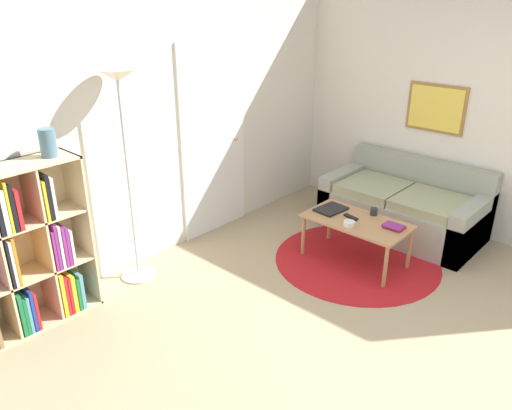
{
  "coord_description": "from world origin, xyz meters",
  "views": [
    {
      "loc": [
        -2.83,
        -0.97,
        2.44
      ],
      "look_at": [
        -0.12,
        1.5,
        0.85
      ],
      "focal_mm": 35.0,
      "sensor_mm": 36.0,
      "label": 1
    }
  ],
  "objects_px": {
    "coffee_table": "(357,224)",
    "vase_on_shelf": "(48,143)",
    "floor_lamp": "(121,108)",
    "couch": "(405,207)",
    "bookshelf": "(14,257)",
    "laptop": "(331,209)",
    "bowl": "(349,224)",
    "cup": "(374,212)"
  },
  "relations": [
    {
      "from": "bookshelf",
      "to": "vase_on_shelf",
      "type": "bearing_deg",
      "value": 0.19
    },
    {
      "from": "floor_lamp",
      "to": "couch",
      "type": "bearing_deg",
      "value": -27.78
    },
    {
      "from": "couch",
      "to": "laptop",
      "type": "xyz_separation_m",
      "value": [
        -0.94,
        0.34,
        0.18
      ]
    },
    {
      "from": "bookshelf",
      "to": "couch",
      "type": "distance_m",
      "value": 3.85
    },
    {
      "from": "bookshelf",
      "to": "laptop",
      "type": "xyz_separation_m",
      "value": [
        2.64,
        -1.03,
        -0.17
      ]
    },
    {
      "from": "coffee_table",
      "to": "vase_on_shelf",
      "type": "relative_size",
      "value": 4.63
    },
    {
      "from": "couch",
      "to": "cup",
      "type": "bearing_deg",
      "value": -177.59
    },
    {
      "from": "floor_lamp",
      "to": "vase_on_shelf",
      "type": "bearing_deg",
      "value": 177.39
    },
    {
      "from": "couch",
      "to": "cup",
      "type": "relative_size",
      "value": 22.66
    },
    {
      "from": "laptop",
      "to": "couch",
      "type": "bearing_deg",
      "value": -19.92
    },
    {
      "from": "floor_lamp",
      "to": "vase_on_shelf",
      "type": "relative_size",
      "value": 8.82
    },
    {
      "from": "bookshelf",
      "to": "laptop",
      "type": "distance_m",
      "value": 2.84
    },
    {
      "from": "couch",
      "to": "bookshelf",
      "type": "bearing_deg",
      "value": 159.05
    },
    {
      "from": "coffee_table",
      "to": "bowl",
      "type": "xyz_separation_m",
      "value": [
        -0.16,
        -0.01,
        0.07
      ]
    },
    {
      "from": "vase_on_shelf",
      "to": "couch",
      "type": "bearing_deg",
      "value": -23.37
    },
    {
      "from": "laptop",
      "to": "bowl",
      "type": "height_order",
      "value": "bowl"
    },
    {
      "from": "couch",
      "to": "vase_on_shelf",
      "type": "height_order",
      "value": "vase_on_shelf"
    },
    {
      "from": "bowl",
      "to": "bookshelf",
      "type": "bearing_deg",
      "value": 150.95
    },
    {
      "from": "cup",
      "to": "couch",
      "type": "bearing_deg",
      "value": 2.41
    },
    {
      "from": "coffee_table",
      "to": "floor_lamp",
      "type": "bearing_deg",
      "value": 140.2
    },
    {
      "from": "bookshelf",
      "to": "couch",
      "type": "height_order",
      "value": "bookshelf"
    },
    {
      "from": "coffee_table",
      "to": "bowl",
      "type": "height_order",
      "value": "bowl"
    },
    {
      "from": "couch",
      "to": "coffee_table",
      "type": "xyz_separation_m",
      "value": [
        -0.96,
        0.02,
        0.12
      ]
    },
    {
      "from": "coffee_table",
      "to": "vase_on_shelf",
      "type": "height_order",
      "value": "vase_on_shelf"
    },
    {
      "from": "bowl",
      "to": "vase_on_shelf",
      "type": "bearing_deg",
      "value": 146.35
    },
    {
      "from": "coffee_table",
      "to": "vase_on_shelf",
      "type": "distance_m",
      "value": 2.78
    },
    {
      "from": "bowl",
      "to": "vase_on_shelf",
      "type": "relative_size",
      "value": 0.49
    },
    {
      "from": "bookshelf",
      "to": "couch",
      "type": "relative_size",
      "value": 0.8
    },
    {
      "from": "bowl",
      "to": "couch",
      "type": "bearing_deg",
      "value": -0.44
    },
    {
      "from": "floor_lamp",
      "to": "couch",
      "type": "relative_size",
      "value": 1.15
    },
    {
      "from": "bowl",
      "to": "coffee_table",
      "type": "bearing_deg",
      "value": 5.09
    },
    {
      "from": "laptop",
      "to": "vase_on_shelf",
      "type": "bearing_deg",
      "value": 155.24
    },
    {
      "from": "bowl",
      "to": "vase_on_shelf",
      "type": "xyz_separation_m",
      "value": [
        -2.05,
        1.36,
        0.94
      ]
    },
    {
      "from": "floor_lamp",
      "to": "bookshelf",
      "type": "bearing_deg",
      "value": 178.49
    },
    {
      "from": "vase_on_shelf",
      "to": "cup",
      "type": "bearing_deg",
      "value": -30.11
    },
    {
      "from": "bookshelf",
      "to": "laptop",
      "type": "height_order",
      "value": "bookshelf"
    },
    {
      "from": "couch",
      "to": "bowl",
      "type": "distance_m",
      "value": 1.14
    },
    {
      "from": "cup",
      "to": "vase_on_shelf",
      "type": "relative_size",
      "value": 0.34
    },
    {
      "from": "bookshelf",
      "to": "vase_on_shelf",
      "type": "relative_size",
      "value": 6.12
    },
    {
      "from": "couch",
      "to": "coffee_table",
      "type": "bearing_deg",
      "value": 178.64
    },
    {
      "from": "coffee_table",
      "to": "laptop",
      "type": "height_order",
      "value": "laptop"
    },
    {
      "from": "coffee_table",
      "to": "laptop",
      "type": "xyz_separation_m",
      "value": [
        0.03,
        0.32,
        0.06
      ]
    }
  ]
}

